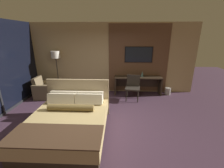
# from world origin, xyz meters

# --- Properties ---
(ground_plane) EXTENTS (16.00, 16.00, 0.00)m
(ground_plane) POSITION_xyz_m (0.00, 0.00, 0.00)
(ground_plane) COLOR #3D2838
(wall_back_tv_panel) EXTENTS (7.20, 0.09, 2.80)m
(wall_back_tv_panel) POSITION_xyz_m (0.18, 2.59, 1.40)
(wall_back_tv_panel) COLOR tan
(wall_back_tv_panel) RESTS_ON ground_plane
(bed) EXTENTS (1.82, 2.18, 1.10)m
(bed) POSITION_xyz_m (-0.68, -0.39, 0.31)
(bed) COLOR #33281E
(bed) RESTS_ON ground_plane
(desk) EXTENTS (1.89, 0.48, 0.73)m
(desk) POSITION_xyz_m (1.30, 2.33, 0.50)
(desk) COLOR #2D2319
(desk) RESTS_ON ground_plane
(tv) EXTENTS (1.10, 0.04, 0.62)m
(tv) POSITION_xyz_m (1.30, 2.52, 1.58)
(tv) COLOR black
(desk_chair) EXTENTS (0.59, 0.59, 0.91)m
(desk_chair) POSITION_xyz_m (1.06, 1.77, 0.54)
(desk_chair) COLOR #28231E
(desk_chair) RESTS_ON ground_plane
(armchair_by_window) EXTENTS (0.75, 0.75, 0.81)m
(armchair_by_window) POSITION_xyz_m (-2.32, 1.79, 0.28)
(armchair_by_window) COLOR brown
(armchair_by_window) RESTS_ON ground_plane
(floor_lamp) EXTENTS (0.34, 0.34, 1.73)m
(floor_lamp) POSITION_xyz_m (-1.99, 2.34, 1.45)
(floor_lamp) COLOR #282623
(floor_lamp) RESTS_ON ground_plane
(vase_tall) EXTENTS (0.13, 0.13, 0.22)m
(vase_tall) POSITION_xyz_m (1.47, 2.36, 0.84)
(vase_tall) COLOR #4C706B
(vase_tall) RESTS_ON desk
(waste_bin) EXTENTS (0.22, 0.22, 0.28)m
(waste_bin) POSITION_xyz_m (2.54, 2.27, 0.14)
(waste_bin) COLOR gray
(waste_bin) RESTS_ON ground_plane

